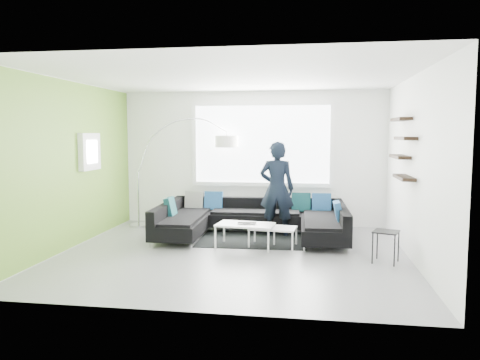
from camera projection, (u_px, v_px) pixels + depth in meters
name	position (u px, v px, depth m)	size (l,w,h in m)	color
ground	(233.00, 254.00, 7.50)	(5.50, 5.50, 0.00)	gray
room_shell	(237.00, 141.00, 7.52)	(5.54, 5.04, 2.82)	white
sectional_sofa	(252.00, 221.00, 8.61)	(3.44, 2.18, 0.73)	black
rug	(252.00, 240.00, 8.48)	(1.92, 1.39, 0.01)	black
coffee_table	(259.00, 235.00, 7.95)	(1.22, 0.71, 0.40)	silver
arc_lamp	(138.00, 173.00, 9.59)	(2.11, 0.83, 2.25)	silver
side_table	(386.00, 247.00, 6.97)	(0.35, 0.35, 0.48)	black
person	(277.00, 189.00, 8.80)	(0.65, 0.43, 1.78)	black
laptop	(247.00, 224.00, 7.84)	(0.33, 0.23, 0.02)	black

